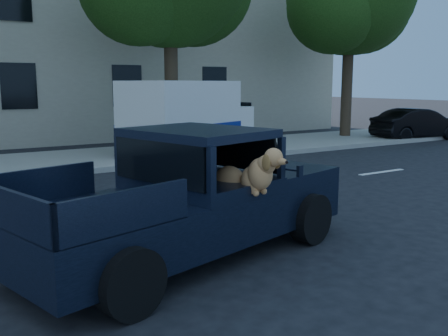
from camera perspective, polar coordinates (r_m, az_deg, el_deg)
name	(u,v)px	position (r m, az deg, el deg)	size (l,w,h in m)	color
ground	(155,277)	(6.19, -7.88, -12.22)	(120.00, 120.00, 0.00)	black
far_sidewalk	(15,165)	(14.81, -22.78, 0.27)	(60.00, 4.00, 0.15)	gray
lane_stripes	(176,200)	(9.95, -5.50, -3.71)	(21.60, 0.14, 0.01)	silver
building_main	(53,29)	(22.51, -19.01, 14.77)	(26.00, 6.00, 9.00)	beige
pickup_truck	(183,216)	(6.62, -4.76, -5.46)	(5.08, 3.06, 1.70)	black
mail_truck	(187,125)	(15.34, -4.21, 4.92)	(4.74, 3.46, 2.37)	silver
parked_sedan	(418,124)	(22.07, 21.26, 4.70)	(3.90, 1.36, 1.28)	black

